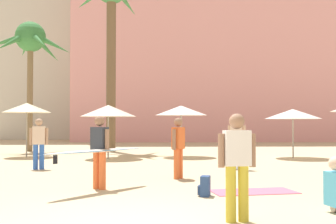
{
  "coord_description": "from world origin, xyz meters",
  "views": [
    {
      "loc": [
        0.47,
        -6.22,
        1.51
      ],
      "look_at": [
        0.75,
        4.23,
        1.8
      ],
      "focal_mm": 44.88,
      "sensor_mm": 36.0,
      "label": 1
    }
  ],
  "objects_px": {
    "cafe_umbrella_3": "(181,111)",
    "person_far_right": "(99,150)",
    "person_mid_center": "(178,145)",
    "person_near_left": "(237,140)",
    "cafe_umbrella_4": "(27,108)",
    "person_far_left": "(237,162)",
    "cafe_umbrella_0": "(108,111)",
    "backpack": "(205,186)",
    "cafe_umbrella_1": "(293,114)",
    "beach_towel": "(253,192)",
    "palm_tree_left": "(112,5)",
    "palm_tree_far_left": "(30,44)",
    "person_near_right": "(39,141)"
  },
  "relations": [
    {
      "from": "cafe_umbrella_3",
      "to": "person_far_right",
      "type": "xyz_separation_m",
      "value": [
        -2.43,
        -9.49,
        -1.19
      ]
    },
    {
      "from": "person_mid_center",
      "to": "person_near_left",
      "type": "xyz_separation_m",
      "value": [
        2.06,
        2.33,
        0.06
      ]
    },
    {
      "from": "cafe_umbrella_4",
      "to": "person_near_left",
      "type": "height_order",
      "value": "cafe_umbrella_4"
    },
    {
      "from": "person_far_left",
      "to": "cafe_umbrella_3",
      "type": "bearing_deg",
      "value": 173.37
    },
    {
      "from": "cafe_umbrella_0",
      "to": "backpack",
      "type": "xyz_separation_m",
      "value": [
        3.11,
        -9.54,
        -1.86
      ]
    },
    {
      "from": "cafe_umbrella_1",
      "to": "person_near_left",
      "type": "bearing_deg",
      "value": -126.93
    },
    {
      "from": "beach_towel",
      "to": "person_far_left",
      "type": "xyz_separation_m",
      "value": [
        -0.9,
        -2.81,
        0.9
      ]
    },
    {
      "from": "person_far_right",
      "to": "beach_towel",
      "type": "bearing_deg",
      "value": -55.56
    },
    {
      "from": "person_far_right",
      "to": "person_mid_center",
      "type": "xyz_separation_m",
      "value": [
        1.91,
        1.91,
        -0.0
      ]
    },
    {
      "from": "palm_tree_left",
      "to": "person_far_right",
      "type": "relative_size",
      "value": 4.18
    },
    {
      "from": "person_far_right",
      "to": "person_near_left",
      "type": "relative_size",
      "value": 1.35
    },
    {
      "from": "palm_tree_left",
      "to": "person_far_right",
      "type": "xyz_separation_m",
      "value": [
        1.15,
        -13.13,
        -7.05
      ]
    },
    {
      "from": "person_far_left",
      "to": "person_far_right",
      "type": "bearing_deg",
      "value": -148.26
    },
    {
      "from": "palm_tree_far_left",
      "to": "cafe_umbrella_4",
      "type": "relative_size",
      "value": 2.91
    },
    {
      "from": "person_near_left",
      "to": "cafe_umbrella_3",
      "type": "bearing_deg",
      "value": 41.6
    },
    {
      "from": "backpack",
      "to": "person_near_right",
      "type": "relative_size",
      "value": 0.25
    },
    {
      "from": "cafe_umbrella_0",
      "to": "palm_tree_left",
      "type": "bearing_deg",
      "value": 94.66
    },
    {
      "from": "beach_towel",
      "to": "person_far_right",
      "type": "height_order",
      "value": "person_far_right"
    },
    {
      "from": "cafe_umbrella_0",
      "to": "cafe_umbrella_1",
      "type": "distance_m",
      "value": 8.09
    },
    {
      "from": "person_near_left",
      "to": "person_near_right",
      "type": "bearing_deg",
      "value": 114.05
    },
    {
      "from": "backpack",
      "to": "person_near_right",
      "type": "xyz_separation_m",
      "value": [
        -4.9,
        5.26,
        0.72
      ]
    },
    {
      "from": "palm_tree_left",
      "to": "cafe_umbrella_3",
      "type": "distance_m",
      "value": 7.77
    },
    {
      "from": "backpack",
      "to": "beach_towel",
      "type": "bearing_deg",
      "value": -140.95
    },
    {
      "from": "cafe_umbrella_1",
      "to": "person_far_left",
      "type": "height_order",
      "value": "cafe_umbrella_1"
    },
    {
      "from": "palm_tree_far_left",
      "to": "person_near_left",
      "type": "height_order",
      "value": "palm_tree_far_left"
    },
    {
      "from": "beach_towel",
      "to": "person_mid_center",
      "type": "xyz_separation_m",
      "value": [
        -1.54,
        2.27,
        0.91
      ]
    },
    {
      "from": "cafe_umbrella_4",
      "to": "cafe_umbrella_1",
      "type": "bearing_deg",
      "value": -4.99
    },
    {
      "from": "palm_tree_left",
      "to": "cafe_umbrella_4",
      "type": "bearing_deg",
      "value": -135.41
    },
    {
      "from": "palm_tree_left",
      "to": "backpack",
      "type": "distance_m",
      "value": 16.39
    },
    {
      "from": "cafe_umbrella_0",
      "to": "beach_towel",
      "type": "height_order",
      "value": "cafe_umbrella_0"
    },
    {
      "from": "beach_towel",
      "to": "palm_tree_far_left",
      "type": "bearing_deg",
      "value": 123.11
    },
    {
      "from": "cafe_umbrella_4",
      "to": "person_far_left",
      "type": "relative_size",
      "value": 1.48
    },
    {
      "from": "cafe_umbrella_4",
      "to": "person_far_right",
      "type": "distance_m",
      "value": 10.83
    },
    {
      "from": "cafe_umbrella_4",
      "to": "person_far_right",
      "type": "height_order",
      "value": "cafe_umbrella_4"
    },
    {
      "from": "cafe_umbrella_3",
      "to": "palm_tree_left",
      "type": "bearing_deg",
      "value": 134.58
    },
    {
      "from": "cafe_umbrella_1",
      "to": "cafe_umbrella_3",
      "type": "relative_size",
      "value": 1.04
    },
    {
      "from": "cafe_umbrella_3",
      "to": "beach_towel",
      "type": "bearing_deg",
      "value": -84.05
    },
    {
      "from": "person_far_left",
      "to": "person_near_left",
      "type": "distance_m",
      "value": 7.54
    },
    {
      "from": "person_far_left",
      "to": "person_mid_center",
      "type": "bearing_deg",
      "value": -179.96
    },
    {
      "from": "person_mid_center",
      "to": "person_near_left",
      "type": "bearing_deg",
      "value": -101.65
    },
    {
      "from": "cafe_umbrella_1",
      "to": "person_near_right",
      "type": "distance_m",
      "value": 10.82
    },
    {
      "from": "palm_tree_far_left",
      "to": "person_near_left",
      "type": "bearing_deg",
      "value": -44.28
    },
    {
      "from": "cafe_umbrella_3",
      "to": "person_mid_center",
      "type": "xyz_separation_m",
      "value": [
        -0.52,
        -7.58,
        -1.2
      ]
    },
    {
      "from": "palm_tree_left",
      "to": "cafe_umbrella_1",
      "type": "distance_m",
      "value": 11.3
    },
    {
      "from": "palm_tree_far_left",
      "to": "palm_tree_left",
      "type": "bearing_deg",
      "value": -6.72
    },
    {
      "from": "person_mid_center",
      "to": "person_far_left",
      "type": "bearing_deg",
      "value": 127.13
    },
    {
      "from": "person_far_left",
      "to": "person_near_right",
      "type": "bearing_deg",
      "value": -152.94
    },
    {
      "from": "cafe_umbrella_4",
      "to": "person_mid_center",
      "type": "distance_m",
      "value": 10.26
    },
    {
      "from": "palm_tree_left",
      "to": "cafe_umbrella_1",
      "type": "bearing_deg",
      "value": -27.83
    },
    {
      "from": "cafe_umbrella_0",
      "to": "beach_towel",
      "type": "xyz_separation_m",
      "value": [
        4.24,
        -9.01,
        -2.06
      ]
    }
  ]
}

